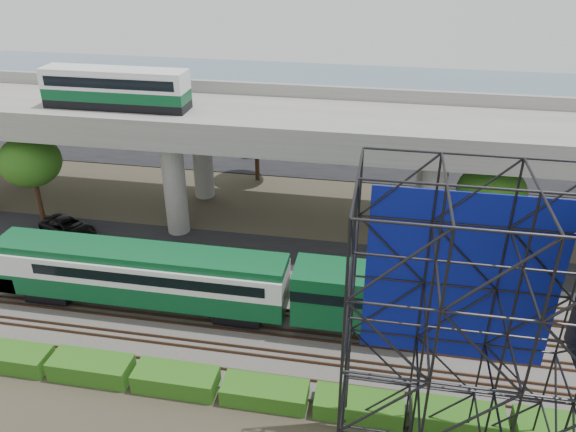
# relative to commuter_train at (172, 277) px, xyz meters

# --- Properties ---
(ground) EXTENTS (140.00, 140.00, 0.00)m
(ground) POSITION_rel_commuter_train_xyz_m (6.39, -2.00, -2.88)
(ground) COLOR #474233
(ground) RESTS_ON ground
(ballast_bed) EXTENTS (90.00, 12.00, 0.20)m
(ballast_bed) POSITION_rel_commuter_train_xyz_m (6.39, 0.00, -2.78)
(ballast_bed) COLOR slate
(ballast_bed) RESTS_ON ground
(service_road) EXTENTS (90.00, 5.00, 0.08)m
(service_road) POSITION_rel_commuter_train_xyz_m (6.39, 8.50, -2.84)
(service_road) COLOR black
(service_road) RESTS_ON ground
(parking_lot) EXTENTS (90.00, 18.00, 0.08)m
(parking_lot) POSITION_rel_commuter_train_xyz_m (6.39, 32.00, -2.84)
(parking_lot) COLOR black
(parking_lot) RESTS_ON ground
(harbor_water) EXTENTS (140.00, 40.00, 0.03)m
(harbor_water) POSITION_rel_commuter_train_xyz_m (6.39, 54.00, -2.87)
(harbor_water) COLOR slate
(harbor_water) RESTS_ON ground
(rail_tracks) EXTENTS (90.00, 9.52, 0.16)m
(rail_tracks) POSITION_rel_commuter_train_xyz_m (6.39, -0.00, -2.60)
(rail_tracks) COLOR #472D1E
(rail_tracks) RESTS_ON ballast_bed
(commuter_train) EXTENTS (29.30, 3.06, 4.30)m
(commuter_train) POSITION_rel_commuter_train_xyz_m (0.00, 0.00, 0.00)
(commuter_train) COLOR black
(commuter_train) RESTS_ON rail_tracks
(overpass) EXTENTS (80.00, 12.00, 12.40)m
(overpass) POSITION_rel_commuter_train_xyz_m (5.24, 14.00, 5.33)
(overpass) COLOR #9E9B93
(overpass) RESTS_ON ground
(scaffold_tower) EXTENTS (9.36, 6.36, 15.00)m
(scaffold_tower) POSITION_rel_commuter_train_xyz_m (16.27, -9.98, 4.59)
(scaffold_tower) COLOR black
(scaffold_tower) RESTS_ON ground
(hedge_strip) EXTENTS (34.60, 1.80, 1.20)m
(hedge_strip) POSITION_rel_commuter_train_xyz_m (7.40, -6.30, -2.32)
(hedge_strip) COLOR #265012
(hedge_strip) RESTS_ON ground
(trees) EXTENTS (40.94, 16.94, 7.69)m
(trees) POSITION_rel_commuter_train_xyz_m (1.72, 14.17, 2.69)
(trees) COLOR #382314
(trees) RESTS_ON ground
(suv) EXTENTS (5.64, 4.19, 1.42)m
(suv) POSITION_rel_commuter_train_xyz_m (-12.19, 8.19, -2.09)
(suv) COLOR black
(suv) RESTS_ON service_road
(parked_cars) EXTENTS (36.11, 9.84, 1.32)m
(parked_cars) POSITION_rel_commuter_train_xyz_m (8.37, 31.69, -2.17)
(parked_cars) COLOR silver
(parked_cars) RESTS_ON parking_lot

